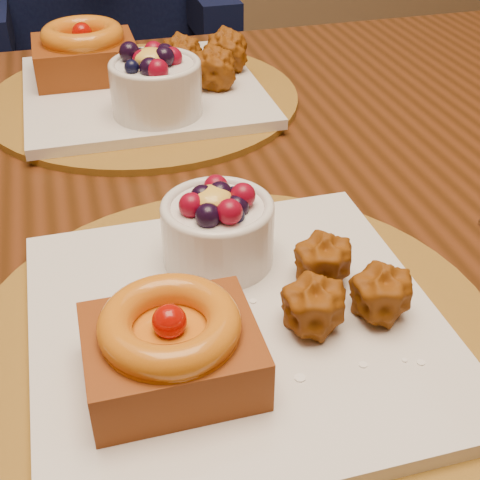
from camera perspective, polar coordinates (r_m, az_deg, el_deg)
name	(u,v)px	position (r m, az deg, el deg)	size (l,w,h in m)	color
dining_table	(182,252)	(0.70, -5.01, -1.06)	(1.60, 0.90, 0.76)	#371C0A
place_setting_near	(231,311)	(0.47, -0.74, -6.10)	(0.38, 0.38, 0.08)	brown
place_setting_far	(139,80)	(0.83, -8.61, 13.35)	(0.38, 0.38, 0.09)	brown
chair_far	(91,94)	(1.62, -12.60, 12.03)	(0.53, 0.53, 0.86)	black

